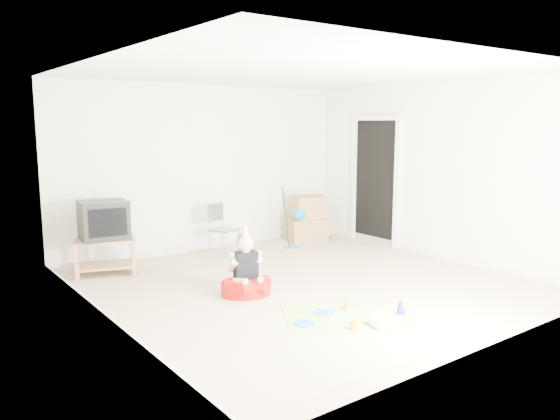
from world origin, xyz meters
TOP-DOWN VIEW (x-y plane):
  - ground at (0.00, 0.00)m, footprint 5.00×5.00m
  - doorway_recess at (2.48, 1.20)m, footprint 0.02×0.90m
  - tv_stand at (-1.86, 1.94)m, footprint 0.88×0.70m
  - crt_tv at (-1.86, 1.94)m, footprint 0.65×0.56m
  - folding_chair at (-0.02, 1.94)m, footprint 0.47×0.46m
  - cardboard_boxes at (1.60, 1.92)m, footprint 0.74×0.63m
  - floor_mop at (1.10, 1.67)m, footprint 0.25×0.32m
  - book_pile at (2.06, 2.02)m, footprint 0.28×0.31m
  - seated_woman at (-0.84, 0.07)m, footprint 0.72×0.72m
  - party_mat at (-0.40, -1.17)m, footprint 1.58×1.45m
  - birthday_cake at (-0.27, -1.59)m, footprint 0.33×0.29m
  - blue_plate_near at (-0.53, -0.96)m, footprint 0.29×0.29m
  - blue_plate_far at (-0.89, -1.09)m, footprint 0.30×0.30m
  - orange_cup_near at (-0.24, -1.02)m, footprint 0.09×0.09m
  - orange_cup_far at (-0.59, -1.48)m, footprint 0.09×0.09m
  - blue_party_hat at (0.11, -1.46)m, footprint 0.16×0.16m

SIDE VIEW (x-z plane):
  - ground at x=0.00m, z-range 0.00..0.00m
  - party_mat at x=-0.40m, z-range 0.00..0.01m
  - blue_plate_far at x=-0.89m, z-range 0.01..0.02m
  - blue_plate_near at x=-0.53m, z-range 0.01..0.02m
  - birthday_cake at x=-0.27m, z-range -0.03..0.11m
  - book_pile at x=2.06m, z-range 0.00..0.09m
  - orange_cup_near at x=-0.24m, z-range 0.01..0.08m
  - orange_cup_far at x=-0.59m, z-range 0.01..0.09m
  - blue_party_hat at x=0.11m, z-range 0.01..0.17m
  - seated_woman at x=-0.84m, z-range -0.24..0.61m
  - floor_mop at x=1.10m, z-range -0.22..0.74m
  - tv_stand at x=-1.86m, z-range 0.04..0.52m
  - cardboard_boxes at x=1.60m, z-range -0.02..0.77m
  - folding_chair at x=-0.02m, z-range -0.01..0.80m
  - crt_tv at x=-1.86m, z-range 0.48..0.99m
  - doorway_recess at x=2.48m, z-range 0.00..2.05m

